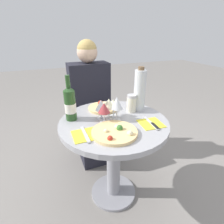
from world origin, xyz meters
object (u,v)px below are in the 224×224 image
at_px(dining_table, 114,141).
at_px(chair_behind_diner, 89,114).
at_px(seated_diner, 92,110).
at_px(wine_bottle, 70,104).
at_px(tall_carafe, 140,90).
at_px(pizza_large, 115,132).

relative_size(dining_table, chair_behind_diner, 0.88).
distance_m(chair_behind_diner, seated_diner, 0.17).
bearing_deg(seated_diner, dining_table, 90.13).
relative_size(wine_bottle, tall_carafe, 0.94).
bearing_deg(chair_behind_diner, dining_table, 90.11).
distance_m(seated_diner, wine_bottle, 0.61).
relative_size(chair_behind_diner, tall_carafe, 2.57).
distance_m(chair_behind_diner, pizza_large, 0.94).
xyz_separation_m(dining_table, pizza_large, (-0.06, -0.16, 0.18)).
relative_size(chair_behind_diner, pizza_large, 3.06).
bearing_deg(pizza_large, tall_carafe, 40.83).
height_order(dining_table, pizza_large, pizza_large).
bearing_deg(pizza_large, chair_behind_diner, 86.39).
distance_m(pizza_large, wine_bottle, 0.38).
height_order(seated_diner, pizza_large, seated_diner).
height_order(dining_table, chair_behind_diner, chair_behind_diner).
bearing_deg(wine_bottle, chair_behind_diner, 65.89).
relative_size(seated_diner, tall_carafe, 3.60).
height_order(chair_behind_diner, seated_diner, seated_diner).
xyz_separation_m(chair_behind_diner, pizza_large, (-0.06, -0.89, 0.28)).
distance_m(wine_bottle, tall_carafe, 0.53).
distance_m(pizza_large, tall_carafe, 0.44).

